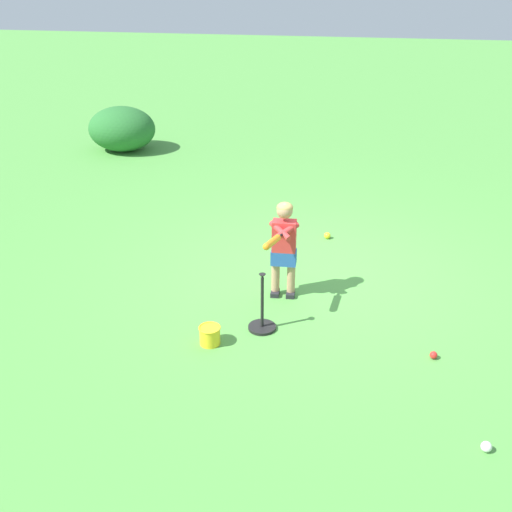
{
  "coord_description": "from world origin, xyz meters",
  "views": [
    {
      "loc": [
        -6.69,
        -0.31,
        3.54
      ],
      "look_at": [
        -0.53,
        0.64,
        0.45
      ],
      "focal_mm": 45.41,
      "sensor_mm": 36.0,
      "label": 1
    }
  ],
  "objects": [
    {
      "name": "ground_plane",
      "position": [
        0.0,
        0.0,
        0.0
      ],
      "size": [
        40.0,
        40.0,
        0.0
      ],
      "primitive_type": "plane",
      "color": "#519942"
    },
    {
      "name": "child_batter",
      "position": [
        -0.56,
        0.34,
        0.65
      ],
      "size": [
        0.76,
        0.33,
        1.08
      ],
      "color": "#232328",
      "rests_on": "ground"
    },
    {
      "name": "play_ball_behind_batter",
      "position": [
        -2.69,
        -1.47,
        0.04
      ],
      "size": [
        0.09,
        0.09,
        0.09
      ],
      "primitive_type": "sphere",
      "color": "white",
      "rests_on": "ground"
    },
    {
      "name": "play_ball_midfield",
      "position": [
        -1.51,
        -1.19,
        0.04
      ],
      "size": [
        0.07,
        0.07,
        0.07
      ],
      "primitive_type": "sphere",
      "color": "red",
      "rests_on": "ground"
    },
    {
      "name": "play_ball_far_left",
      "position": [
        1.02,
        -0.06,
        0.04
      ],
      "size": [
        0.09,
        0.09,
        0.09
      ],
      "primitive_type": "sphere",
      "color": "yellow",
      "rests_on": "ground"
    },
    {
      "name": "batting_tee",
      "position": [
        -1.25,
        0.47,
        0.1
      ],
      "size": [
        0.28,
        0.28,
        0.62
      ],
      "color": "black",
      "rests_on": "ground"
    },
    {
      "name": "toy_bucket",
      "position": [
        -1.59,
        0.93,
        0.1
      ],
      "size": [
        0.22,
        0.22,
        0.19
      ],
      "color": "yellow",
      "rests_on": "ground"
    },
    {
      "name": "shrub_left_background",
      "position": [
        4.34,
        3.86,
        0.4
      ],
      "size": [
        1.03,
        1.22,
        0.8
      ],
      "primitive_type": "ellipsoid",
      "color": "#286B2D",
      "rests_on": "ground"
    }
  ]
}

